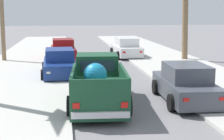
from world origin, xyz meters
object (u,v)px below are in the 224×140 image
object	(u,v)px
car_left_near	(185,84)
car_left_mid	(126,48)
car_right_mid	(60,64)
car_right_far	(63,50)
pickup_truck	(98,84)

from	to	relation	value
car_left_near	car_left_mid	distance (m)	13.33
car_right_mid	car_right_far	distance (m)	6.86
car_left_near	car_right_far	distance (m)	13.85
car_left_mid	car_right_far	distance (m)	4.98
car_left_near	car_right_mid	xyz separation A→B (m)	(-5.07, 6.08, 0.00)
pickup_truck	car_right_far	bearing A→B (deg)	96.22
car_left_near	car_right_far	xyz separation A→B (m)	(-4.93, 12.94, 0.00)
car_left_near	pickup_truck	bearing A→B (deg)	178.50
pickup_truck	car_left_near	xyz separation A→B (m)	(3.53, -0.09, -0.09)
car_left_near	car_right_mid	world-z (taller)	same
pickup_truck	car_left_mid	xyz separation A→B (m)	(3.56, 13.24, -0.09)
car_left_near	car_right_far	bearing A→B (deg)	110.84
car_left_mid	car_right_mid	xyz separation A→B (m)	(-5.11, -7.25, 0.00)
pickup_truck	car_right_far	world-z (taller)	pickup_truck
car_left_near	car_right_mid	distance (m)	7.92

